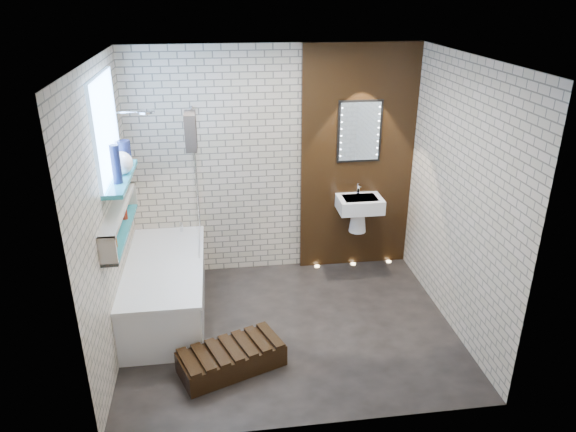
{
  "coord_description": "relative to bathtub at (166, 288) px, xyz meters",
  "views": [
    {
      "loc": [
        -0.63,
        -4.43,
        3.15
      ],
      "look_at": [
        0.0,
        0.15,
        1.15
      ],
      "focal_mm": 33.45,
      "sensor_mm": 36.0,
      "label": 1
    }
  ],
  "objects": [
    {
      "name": "ground",
      "position": [
        1.22,
        -0.45,
        -0.29
      ],
      "size": [
        3.2,
        3.2,
        0.0
      ],
      "primitive_type": "plane",
      "color": "black",
      "rests_on": "ground"
    },
    {
      "name": "room_shell",
      "position": [
        1.22,
        -0.45,
        1.01
      ],
      "size": [
        3.24,
        3.2,
        2.6
      ],
      "color": "#BAAE93",
      "rests_on": "ground"
    },
    {
      "name": "walnut_panel",
      "position": [
        2.17,
        0.82,
        1.01
      ],
      "size": [
        1.3,
        0.06,
        2.6
      ],
      "primitive_type": "cube",
      "color": "black",
      "rests_on": "ground"
    },
    {
      "name": "clerestory_window",
      "position": [
        -0.34,
        -0.1,
        1.61
      ],
      "size": [
        0.18,
        1.0,
        0.94
      ],
      "color": "#7FADE0",
      "rests_on": "room_shell"
    },
    {
      "name": "display_niche",
      "position": [
        -0.31,
        -0.3,
        0.91
      ],
      "size": [
        0.14,
        1.3,
        0.26
      ],
      "color": "teal",
      "rests_on": "room_shell"
    },
    {
      "name": "bathtub",
      "position": [
        0.0,
        0.0,
        0.0
      ],
      "size": [
        0.79,
        1.74,
        0.7
      ],
      "color": "white",
      "rests_on": "ground"
    },
    {
      "name": "bath_screen",
      "position": [
        0.35,
        0.44,
        0.99
      ],
      "size": [
        0.01,
        0.78,
        1.4
      ],
      "primitive_type": "cube",
      "color": "white",
      "rests_on": "bathtub"
    },
    {
      "name": "towel",
      "position": [
        0.35,
        0.26,
        1.56
      ],
      "size": [
        0.11,
        0.28,
        0.36
      ],
      "primitive_type": "cube",
      "color": "black",
      "rests_on": "bath_screen"
    },
    {
      "name": "shower_head",
      "position": [
        -0.08,
        0.5,
        1.71
      ],
      "size": [
        0.18,
        0.18,
        0.02
      ],
      "primitive_type": "cylinder",
      "color": "silver",
      "rests_on": "room_shell"
    },
    {
      "name": "washbasin",
      "position": [
        2.17,
        0.62,
        0.5
      ],
      "size": [
        0.5,
        0.36,
        0.58
      ],
      "color": "white",
      "rests_on": "walnut_panel"
    },
    {
      "name": "led_mirror",
      "position": [
        2.17,
        0.78,
        1.36
      ],
      "size": [
        0.5,
        0.02,
        0.7
      ],
      "color": "black",
      "rests_on": "walnut_panel"
    },
    {
      "name": "walnut_step",
      "position": [
        0.62,
        -0.99,
        -0.19
      ],
      "size": [
        0.99,
        0.7,
        0.2
      ],
      "primitive_type": "cube",
      "rotation": [
        0.0,
        0.0,
        0.37
      ],
      "color": "black",
      "rests_on": "ground"
    },
    {
      "name": "niche_bottles",
      "position": [
        -0.31,
        -0.46,
        0.87
      ],
      "size": [
        0.06,
        0.73,
        0.14
      ],
      "color": "maroon",
      "rests_on": "display_niche"
    },
    {
      "name": "sill_vases",
      "position": [
        -0.28,
        -0.02,
        1.38
      ],
      "size": [
        0.21,
        0.6,
        0.34
      ],
      "color": "white",
      "rests_on": "clerestory_window"
    },
    {
      "name": "floor_uplights",
      "position": [
        2.17,
        0.75,
        -0.29
      ],
      "size": [
        0.96,
        0.06,
        0.01
      ],
      "color": "#FFD899",
      "rests_on": "ground"
    }
  ]
}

